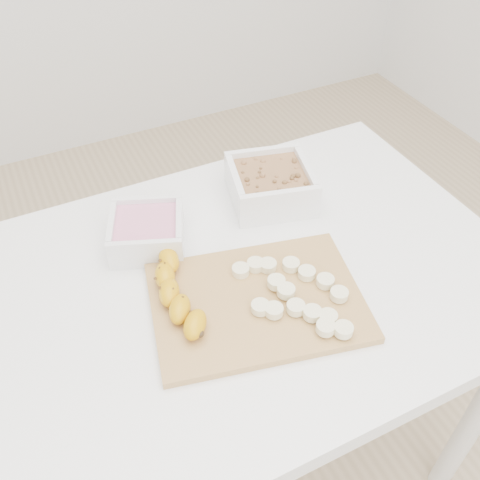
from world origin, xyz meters
name	(u,v)px	position (x,y,z in m)	size (l,w,h in m)	color
ground	(245,456)	(0.00, 0.00, 0.00)	(3.50, 3.50, 0.00)	#C6AD89
table	(247,307)	(0.00, 0.00, 0.65)	(1.00, 0.70, 0.75)	white
bowl_yogurt	(147,231)	(-0.14, 0.16, 0.78)	(0.18, 0.18, 0.06)	white
bowl_granola	(271,184)	(0.14, 0.18, 0.79)	(0.20, 0.20, 0.08)	white
cutting_board	(257,302)	(-0.02, -0.07, 0.76)	(0.36, 0.26, 0.01)	tan
banana	(178,293)	(-0.14, -0.02, 0.78)	(0.05, 0.21, 0.04)	#CF9209
banana_slices	(295,293)	(0.04, -0.10, 0.78)	(0.17, 0.23, 0.02)	#F3EAB9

